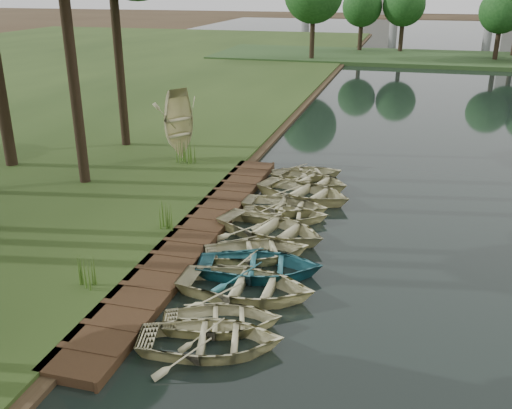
% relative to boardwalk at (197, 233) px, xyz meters
% --- Properties ---
extents(ground, '(300.00, 300.00, 0.00)m').
position_rel_boardwalk_xyz_m(ground, '(1.60, 0.00, -0.15)').
color(ground, '#3D2F1D').
extents(boardwalk, '(1.60, 16.00, 0.30)m').
position_rel_boardwalk_xyz_m(boardwalk, '(0.00, 0.00, 0.00)').
color(boardwalk, '#392616').
rests_on(boardwalk, ground).
extents(peninsula, '(50.00, 14.00, 0.45)m').
position_rel_boardwalk_xyz_m(peninsula, '(9.60, 50.00, 0.08)').
color(peninsula, '#2A471F').
rests_on(peninsula, ground).
extents(rowboat_0, '(3.92, 3.19, 0.71)m').
position_rel_boardwalk_xyz_m(rowboat_0, '(2.59, -5.96, 0.26)').
color(rowboat_0, beige).
rests_on(rowboat_0, water).
extents(rowboat_1, '(3.48, 2.92, 0.62)m').
position_rel_boardwalk_xyz_m(rowboat_1, '(2.57, -5.03, 0.21)').
color(rowboat_1, beige).
rests_on(rowboat_1, water).
extents(rowboat_2, '(3.83, 2.74, 0.79)m').
position_rel_boardwalk_xyz_m(rowboat_2, '(2.71, -3.37, 0.29)').
color(rowboat_2, beige).
rests_on(rowboat_2, water).
extents(rowboat_3, '(4.11, 3.27, 0.76)m').
position_rel_boardwalk_xyz_m(rowboat_3, '(2.77, -2.13, 0.28)').
color(rowboat_3, '#2D727D').
rests_on(rowboat_3, water).
extents(rowboat_4, '(3.98, 3.48, 0.69)m').
position_rel_boardwalk_xyz_m(rowboat_4, '(2.41, -1.10, 0.24)').
color(rowboat_4, beige).
rests_on(rowboat_4, water).
extents(rowboat_5, '(4.59, 3.88, 0.81)m').
position_rel_boardwalk_xyz_m(rowboat_5, '(2.45, 0.60, 0.30)').
color(rowboat_5, beige).
rests_on(rowboat_5, water).
extents(rowboat_6, '(3.36, 2.59, 0.64)m').
position_rel_boardwalk_xyz_m(rowboat_6, '(2.59, 2.07, 0.22)').
color(rowboat_6, beige).
rests_on(rowboat_6, water).
extents(rowboat_7, '(3.35, 2.47, 0.67)m').
position_rel_boardwalk_xyz_m(rowboat_7, '(2.42, 2.95, 0.24)').
color(rowboat_7, beige).
rests_on(rowboat_7, water).
extents(rowboat_8, '(4.60, 3.92, 0.81)m').
position_rel_boardwalk_xyz_m(rowboat_8, '(2.87, 4.40, 0.30)').
color(rowboat_8, beige).
rests_on(rowboat_8, water).
extents(rowboat_9, '(4.07, 3.48, 0.71)m').
position_rel_boardwalk_xyz_m(rowboat_9, '(2.81, 6.03, 0.26)').
color(rowboat_9, beige).
rests_on(rowboat_9, water).
extents(rowboat_10, '(3.72, 3.23, 0.64)m').
position_rel_boardwalk_xyz_m(rowboat_10, '(2.53, 6.97, 0.22)').
color(rowboat_10, beige).
rests_on(rowboat_10, water).
extents(stored_rowboat, '(4.07, 3.78, 0.69)m').
position_rel_boardwalk_xyz_m(stored_rowboat, '(-3.66, 7.49, 0.49)').
color(stored_rowboat, beige).
rests_on(stored_rowboat, bank).
extents(reeds_0, '(0.60, 0.60, 0.88)m').
position_rel_boardwalk_xyz_m(reeds_0, '(-1.56, -4.42, 0.59)').
color(reeds_0, '#3F661E').
rests_on(reeds_0, bank).
extents(reeds_1, '(0.60, 0.60, 0.92)m').
position_rel_boardwalk_xyz_m(reeds_1, '(-1.00, -0.14, 0.61)').
color(reeds_1, '#3F661E').
rests_on(reeds_1, bank).
extents(reeds_2, '(0.60, 0.60, 1.05)m').
position_rel_boardwalk_xyz_m(reeds_2, '(-2.85, 6.91, 0.67)').
color(reeds_2, '#3F661E').
rests_on(reeds_2, bank).
extents(reeds_3, '(0.60, 0.60, 0.96)m').
position_rel_boardwalk_xyz_m(reeds_3, '(-3.39, 6.99, 0.63)').
color(reeds_3, '#3F661E').
rests_on(reeds_3, bank).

